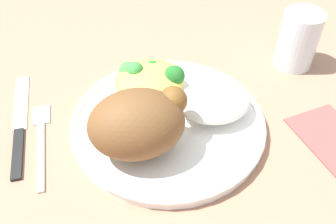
{
  "coord_description": "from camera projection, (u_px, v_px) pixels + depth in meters",
  "views": [
    {
      "loc": [
        -0.07,
        -0.33,
        0.35
      ],
      "look_at": [
        0.0,
        0.0,
        0.03
      ],
      "focal_mm": 39.93,
      "sensor_mm": 36.0,
      "label": 1
    }
  ],
  "objects": [
    {
      "name": "ground_plane",
      "position": [
        168.0,
        127.0,
        0.48
      ],
      "size": [
        2.0,
        2.0,
        0.0
      ],
      "primitive_type": "plane",
      "color": "#A6755B"
    },
    {
      "name": "roasted_chicken",
      "position": [
        139.0,
        123.0,
        0.41
      ],
      "size": [
        0.12,
        0.08,
        0.08
      ],
      "color": "brown",
      "rests_on": "plate"
    },
    {
      "name": "rice_pile",
      "position": [
        215.0,
        104.0,
        0.47
      ],
      "size": [
        0.09,
        0.07,
        0.03
      ],
      "primitive_type": "ellipsoid",
      "color": "white",
      "rests_on": "plate"
    },
    {
      "name": "fork",
      "position": [
        41.0,
        139.0,
        0.47
      ],
      "size": [
        0.02,
        0.14,
        0.01
      ],
      "color": "silver",
      "rests_on": "ground_plane"
    },
    {
      "name": "plate",
      "position": [
        168.0,
        122.0,
        0.48
      ],
      "size": [
        0.25,
        0.25,
        0.02
      ],
      "color": "white",
      "rests_on": "ground_plane"
    },
    {
      "name": "mac_cheese_with_broccoli",
      "position": [
        150.0,
        79.0,
        0.5
      ],
      "size": [
        0.09,
        0.09,
        0.04
      ],
      "color": "#EFC452",
      "rests_on": "plate"
    },
    {
      "name": "water_glass",
      "position": [
        298.0,
        40.0,
        0.55
      ],
      "size": [
        0.06,
        0.06,
        0.09
      ],
      "primitive_type": "cylinder",
      "color": "silver",
      "rests_on": "ground_plane"
    },
    {
      "name": "knife",
      "position": [
        19.0,
        130.0,
        0.48
      ],
      "size": [
        0.02,
        0.19,
        0.01
      ],
      "color": "black",
      "rests_on": "ground_plane"
    }
  ]
}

